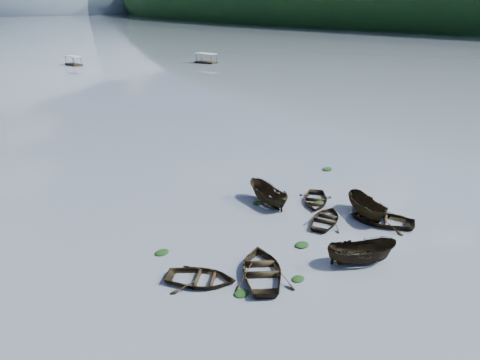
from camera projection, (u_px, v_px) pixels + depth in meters
ground_plane at (357, 265)px, 27.27m from camera, size 2400.00×2400.00×0.00m
right_hill_far at (457, 20)px, 451.30m from camera, size 520.00×1200.00×190.00m
haze_mtn_d at (90, 12)px, 862.11m from camera, size 520.00×520.00×220.00m
rowboat_0 at (201, 282)px, 25.60m from camera, size 5.15×5.24×0.89m
rowboat_1 at (262, 274)px, 26.33m from camera, size 5.94×6.29×1.06m
rowboat_2 at (360, 262)px, 27.57m from camera, size 4.74×3.83×1.75m
rowboat_3 at (381, 223)px, 32.55m from camera, size 5.29×5.77×0.98m
rowboat_4 at (326, 222)px, 32.68m from camera, size 4.91×4.34×0.84m
rowboat_5 at (366, 216)px, 33.56m from camera, size 3.39×4.94×1.79m
rowboat_7 at (315, 202)px, 35.85m from camera, size 4.96×4.85×0.84m
rowboat_8 at (267, 203)px, 35.70m from camera, size 2.25×4.79×1.79m
weed_clump_0 at (241, 294)px, 24.55m from camera, size 0.94×0.77×0.21m
weed_clump_1 at (298, 279)px, 25.84m from camera, size 0.86×0.69×0.19m
weed_clump_2 at (302, 246)px, 29.45m from camera, size 1.07×0.86×0.23m
weed_clump_3 at (362, 207)px, 35.01m from camera, size 0.90×0.76×0.20m
weed_clump_4 at (319, 204)px, 35.66m from camera, size 1.01×0.80×0.21m
weed_clump_5 at (162, 253)px, 28.57m from camera, size 0.99×0.80×0.21m
weed_clump_6 at (258, 203)px, 35.67m from camera, size 0.91×0.76×0.19m
weed_clump_7 at (327, 170)px, 42.93m from camera, size 1.11×0.89×0.24m
pontoon_centre at (74, 65)px, 116.26m from camera, size 3.05×6.19×2.29m
pontoon_right at (206, 63)px, 120.40m from camera, size 4.14×6.98×2.50m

